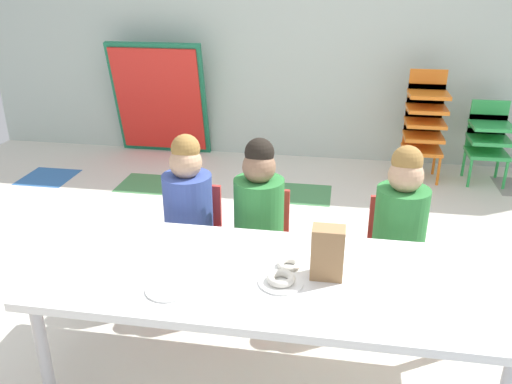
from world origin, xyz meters
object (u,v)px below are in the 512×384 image
at_px(seated_child_far_right, 401,217).
at_px(paper_plate_near_edge, 281,282).
at_px(paper_bag_brown, 328,253).
at_px(folded_activity_table, 160,100).
at_px(donut_powdered_loose, 289,264).
at_px(paper_plate_center_table, 169,289).
at_px(donut_powdered_on_plate, 281,278).
at_px(seated_child_middle_seat, 259,207).
at_px(seated_child_near_camera, 188,202).
at_px(craft_table, 270,282).
at_px(kid_chair_green_stack, 488,137).
at_px(kid_chair_orange_stack, 425,120).

bearing_deg(seated_child_far_right, paper_plate_near_edge, -127.56).
distance_m(seated_child_far_right, paper_bag_brown, 0.69).
xyz_separation_m(folded_activity_table, donut_powdered_loose, (1.55, -2.82, 0.02)).
bearing_deg(donut_powdered_loose, paper_plate_center_table, -150.91).
height_order(paper_bag_brown, paper_plate_near_edge, paper_bag_brown).
bearing_deg(donut_powdered_on_plate, seated_child_middle_seat, 106.34).
bearing_deg(paper_plate_near_edge, paper_bag_brown, 25.09).
bearing_deg(paper_plate_near_edge, folded_activity_table, 117.44).
relative_size(seated_child_near_camera, donut_powdered_on_plate, 8.07).
distance_m(paper_bag_brown, paper_plate_center_table, 0.64).
distance_m(craft_table, seated_child_near_camera, 0.80).
distance_m(paper_plate_near_edge, paper_plate_center_table, 0.44).
bearing_deg(kid_chair_green_stack, paper_bag_brown, -115.19).
bearing_deg(seated_child_near_camera, seated_child_far_right, -0.00).
distance_m(folded_activity_table, donut_powdered_on_plate, 3.32).
bearing_deg(kid_chair_green_stack, kid_chair_orange_stack, 179.92).
bearing_deg(kid_chair_orange_stack, folded_activity_table, 174.57).
bearing_deg(paper_plate_near_edge, paper_plate_center_table, -164.29).
relative_size(paper_plate_near_edge, donut_powdered_loose, 1.80).
bearing_deg(paper_bag_brown, paper_plate_center_table, -161.44).
bearing_deg(seated_child_far_right, folded_activity_table, 131.98).
relative_size(seated_child_far_right, kid_chair_orange_stack, 1.00).
xyz_separation_m(seated_child_near_camera, paper_plate_center_table, (0.15, -0.79, -0.01)).
xyz_separation_m(seated_child_far_right, kid_chair_green_stack, (0.90, 2.04, -0.16)).
bearing_deg(seated_child_middle_seat, kid_chair_orange_stack, 62.13).
relative_size(seated_child_far_right, donut_powdered_on_plate, 8.07).
distance_m(craft_table, kid_chair_orange_stack, 2.81).
xyz_separation_m(kid_chair_orange_stack, folded_activity_table, (-2.41, 0.23, 0.02)).
distance_m(seated_child_middle_seat, paper_plate_center_table, 0.82).
distance_m(seated_child_near_camera, paper_plate_near_edge, 0.89).
bearing_deg(donut_powdered_loose, kid_chair_orange_stack, 71.51).
height_order(kid_chair_green_stack, donut_powdered_on_plate, kid_chair_green_stack).
relative_size(kid_chair_green_stack, paper_plate_near_edge, 3.78).
relative_size(seated_child_far_right, donut_powdered_loose, 9.15).
height_order(seated_child_middle_seat, paper_bag_brown, seated_child_middle_seat).
bearing_deg(donut_powdered_loose, donut_powdered_on_plate, -98.06).
bearing_deg(paper_plate_center_table, kid_chair_green_stack, 57.03).
relative_size(paper_bag_brown, paper_plate_near_edge, 1.22).
xyz_separation_m(kid_chair_green_stack, donut_powdered_on_plate, (-1.41, -2.71, 0.17)).
relative_size(seated_child_near_camera, paper_plate_center_table, 5.10).
bearing_deg(folded_activity_table, seated_child_middle_seat, -59.63).
bearing_deg(kid_chair_green_stack, donut_powdered_on_plate, -117.51).
bearing_deg(donut_powdered_on_plate, seated_child_near_camera, 130.69).
distance_m(paper_plate_near_edge, donut_powdered_loose, 0.13).
relative_size(seated_child_far_right, folded_activity_table, 0.84).
bearing_deg(paper_plate_center_table, craft_table, 26.73).
bearing_deg(craft_table, kid_chair_orange_stack, 70.50).
xyz_separation_m(craft_table, seated_child_middle_seat, (-0.14, 0.60, 0.06)).
bearing_deg(folded_activity_table, seated_child_near_camera, -67.29).
xyz_separation_m(paper_plate_near_edge, donut_powdered_on_plate, (0.00, 0.00, 0.02)).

